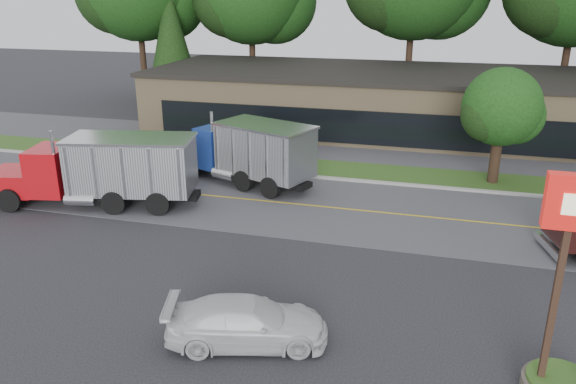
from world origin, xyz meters
name	(u,v)px	position (x,y,z in m)	size (l,w,h in m)	color
ground	(213,294)	(0.00, 0.00, 0.00)	(140.00, 140.00, 0.00)	#39393E
road	(284,203)	(0.00, 9.00, 0.00)	(60.00, 8.00, 0.02)	slate
center_line	(284,203)	(0.00, 9.00, 0.00)	(60.00, 0.12, 0.01)	gold
curb	(304,177)	(0.00, 13.20, 0.00)	(60.00, 0.30, 0.12)	#9E9E99
grass_verge	(312,168)	(0.00, 15.00, 0.00)	(60.00, 3.40, 0.03)	#27501B
far_parking	(329,146)	(0.00, 20.00, 0.00)	(60.00, 7.00, 0.02)	slate
strip_mall	(372,101)	(2.00, 26.00, 2.00)	(32.00, 12.00, 4.00)	tan
bilo_sign	(572,330)	(10.50, -2.50, 2.02)	(2.20, 1.90, 5.95)	#6B6054
evergreen_left	(171,39)	(-16.00, 30.00, 5.83)	(4.67, 4.67, 10.62)	#382619
tree_verge	(503,111)	(10.07, 15.05, 3.90)	(4.30, 4.05, 6.14)	#382619
dump_truck_red	(104,169)	(-8.16, 6.56, 1.81)	(10.15, 4.44, 3.36)	black
dump_truck_blue	(248,151)	(-2.65, 11.41, 1.81)	(8.72, 5.33, 3.36)	black
rally_car	(247,322)	(2.06, -2.30, 0.68)	(1.92, 4.72, 1.37)	silver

